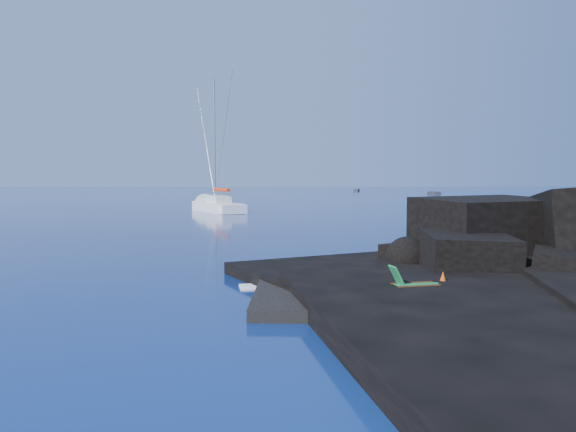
# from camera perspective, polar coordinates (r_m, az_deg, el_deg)

# --- Properties ---
(ground) EXTENTS (400.00, 400.00, 0.00)m
(ground) POSITION_cam_1_polar(r_m,az_deg,el_deg) (16.98, -4.13, -9.08)
(ground) COLOR #030F39
(ground) RESTS_ON ground
(beach) EXTENTS (9.08, 6.86, 0.70)m
(beach) POSITION_cam_1_polar(r_m,az_deg,el_deg) (18.06, 10.44, -8.34)
(beach) COLOR black
(beach) RESTS_ON ground
(surf_foam) EXTENTS (10.00, 8.00, 0.06)m
(surf_foam) POSITION_cam_1_polar(r_m,az_deg,el_deg) (22.47, 8.70, -5.88)
(surf_foam) COLOR white
(surf_foam) RESTS_ON ground
(sailboat) EXTENTS (7.99, 14.14, 14.74)m
(sailboat) POSITION_cam_1_polar(r_m,az_deg,el_deg) (62.60, -7.23, 0.45)
(sailboat) COLOR white
(sailboat) RESTS_ON ground
(deck_chair) EXTENTS (1.48, 0.82, 0.96)m
(deck_chair) POSITION_cam_1_polar(r_m,az_deg,el_deg) (17.19, 12.85, -6.18)
(deck_chair) COLOR #1B793F
(deck_chair) RESTS_ON beach
(towel) EXTENTS (2.22, 1.14, 0.06)m
(towel) POSITION_cam_1_polar(r_m,az_deg,el_deg) (18.76, 5.11, -6.64)
(towel) COLOR silver
(towel) RESTS_ON beach
(sunbather) EXTENTS (1.61, 0.47, 0.21)m
(sunbather) POSITION_cam_1_polar(r_m,az_deg,el_deg) (18.74, 5.11, -6.24)
(sunbather) COLOR tan
(sunbather) RESTS_ON towel
(marker_cone) EXTENTS (0.45, 0.45, 0.57)m
(marker_cone) POSITION_cam_1_polar(r_m,az_deg,el_deg) (18.11, 15.46, -6.34)
(marker_cone) COLOR #D0430A
(marker_cone) RESTS_ON beach
(distant_boat_a) EXTENTS (2.50, 4.20, 0.54)m
(distant_boat_a) POSITION_cam_1_polar(r_m,az_deg,el_deg) (153.54, 6.97, 2.54)
(distant_boat_a) COLOR #2B2B31
(distant_boat_a) RESTS_ON ground
(distant_boat_b) EXTENTS (1.74, 4.50, 0.59)m
(distant_boat_b) POSITION_cam_1_polar(r_m,az_deg,el_deg) (129.03, 14.60, 2.17)
(distant_boat_b) COLOR #2B2B30
(distant_boat_b) RESTS_ON ground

